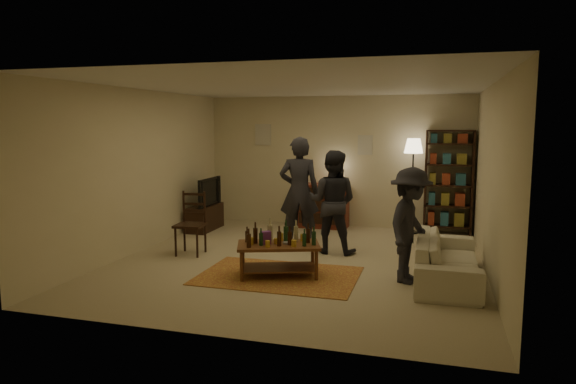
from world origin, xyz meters
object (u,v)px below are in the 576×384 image
at_px(dresser, 324,205).
at_px(floor_lamp, 413,153).
at_px(dining_chair, 192,220).
at_px(tv_stand, 205,211).
at_px(person_left, 299,192).
at_px(bookshelf, 448,181).
at_px(person_right, 332,202).
at_px(coffee_table, 278,247).
at_px(sofa, 448,259).
at_px(person_by_sofa, 410,225).

distance_m(dresser, floor_lamp, 2.08).
xyz_separation_m(dining_chair, tv_stand, (-0.62, 1.82, -0.17)).
height_order(tv_stand, person_left, person_left).
bearing_deg(dresser, tv_stand, -157.93).
bearing_deg(bookshelf, person_right, -131.76).
height_order(tv_stand, dresser, dresser).
xyz_separation_m(coffee_table, floor_lamp, (1.65, 3.49, 1.16)).
distance_m(coffee_table, dresser, 3.56).
height_order(dining_chair, person_left, person_left).
bearing_deg(floor_lamp, tv_stand, -168.06).
xyz_separation_m(person_left, person_right, (0.66, -0.35, -0.10)).
distance_m(coffee_table, bookshelf, 4.35).
bearing_deg(dining_chair, sofa, -10.25).
height_order(coffee_table, person_by_sofa, person_by_sofa).
bearing_deg(person_by_sofa, person_left, 65.77).
xyz_separation_m(dining_chair, floor_lamp, (3.40, 2.67, 1.02)).
height_order(bookshelf, person_by_sofa, bookshelf).
xyz_separation_m(tv_stand, bookshelf, (4.69, 0.98, 0.65)).
relative_size(floor_lamp, person_right, 1.09).
relative_size(dining_chair, bookshelf, 0.52).
xyz_separation_m(dresser, bookshelf, (2.44, 0.07, 0.56)).
bearing_deg(person_left, dresser, -102.77).
relative_size(tv_stand, floor_lamp, 0.57).
xyz_separation_m(bookshelf, floor_lamp, (-0.67, -0.13, 0.54)).
relative_size(bookshelf, floor_lamp, 1.09).
xyz_separation_m(tv_stand, dresser, (2.25, 0.91, 0.09)).
bearing_deg(floor_lamp, sofa, -78.44).
height_order(bookshelf, floor_lamp, bookshelf).
bearing_deg(floor_lamp, person_left, -139.06).
bearing_deg(coffee_table, sofa, 11.04).
xyz_separation_m(dresser, person_right, (0.57, -2.02, 0.38)).
xyz_separation_m(floor_lamp, person_left, (-1.85, -1.61, -0.62)).
bearing_deg(tv_stand, bookshelf, 11.80).
distance_m(coffee_table, person_by_sofa, 1.83).
distance_m(dresser, bookshelf, 2.50).
bearing_deg(tv_stand, coffee_table, -48.14).
xyz_separation_m(coffee_table, person_left, (-0.20, 1.89, 0.54)).
bearing_deg(coffee_table, tv_stand, 131.86).
height_order(floor_lamp, sofa, floor_lamp).
bearing_deg(dresser, person_right, -74.12).
bearing_deg(dining_chair, bookshelf, 29.71).
distance_m(floor_lamp, person_left, 2.53).
distance_m(dresser, sofa, 3.93).
relative_size(sofa, person_by_sofa, 1.34).
xyz_separation_m(coffee_table, person_right, (0.46, 1.54, 0.44)).
bearing_deg(bookshelf, tv_stand, -168.20).
height_order(dresser, bookshelf, bookshelf).
bearing_deg(coffee_table, person_left, 96.08).
distance_m(tv_stand, person_right, 3.07).
height_order(dining_chair, floor_lamp, floor_lamp).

